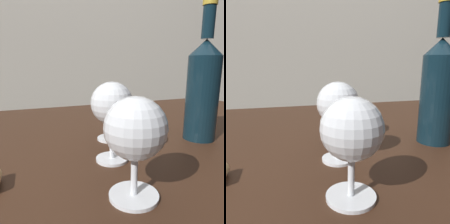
{
  "view_description": "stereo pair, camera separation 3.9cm",
  "coord_description": "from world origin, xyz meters",
  "views": [
    {
      "loc": [
        -0.17,
        -0.5,
        0.96
      ],
      "look_at": [
        -0.03,
        -0.15,
        0.87
      ],
      "focal_mm": 35.45,
      "sensor_mm": 36.0,
      "label": 1
    },
    {
      "loc": [
        -0.13,
        -0.51,
        0.96
      ],
      "look_at": [
        -0.03,
        -0.15,
        0.87
      ],
      "focal_mm": 35.45,
      "sensor_mm": 36.0,
      "label": 2
    }
  ],
  "objects": [
    {
      "name": "wine_glass_pinot",
      "position": [
        -0.03,
        -0.15,
        0.88
      ],
      "size": [
        0.07,
        0.07,
        0.14
      ],
      "color": "white",
      "rests_on": "dining_table"
    },
    {
      "name": "dining_table",
      "position": [
        0.0,
        0.0,
        0.67
      ],
      "size": [
        1.33,
        0.78,
        0.78
      ],
      "color": "#382114",
      "rests_on": "ground_plane"
    },
    {
      "name": "wine_glass_amber",
      "position": [
        -0.05,
        -0.27,
        0.87
      ],
      "size": [
        0.08,
        0.08,
        0.14
      ],
      "color": "white",
      "rests_on": "dining_table"
    },
    {
      "name": "wine_glass_rose",
      "position": [
        0.0,
        -0.04,
        0.87
      ],
      "size": [
        0.08,
        0.08,
        0.13
      ],
      "color": "white",
      "rests_on": "dining_table"
    },
    {
      "name": "back_wall",
      "position": [
        0.0,
        1.05,
        1.3
      ],
      "size": [
        5.0,
        0.08,
        2.6
      ],
      "primitive_type": "cube",
      "color": "beige",
      "rests_on": "ground_plane"
    },
    {
      "name": "wine_bottle",
      "position": [
        0.2,
        -0.11,
        0.9
      ],
      "size": [
        0.07,
        0.07,
        0.3
      ],
      "color": "#0F232D",
      "rests_on": "dining_table"
    }
  ]
}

